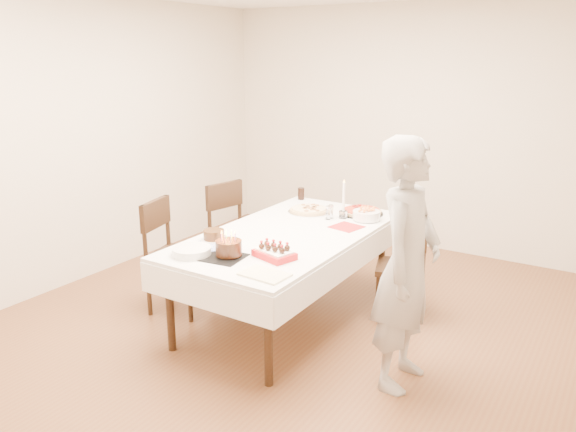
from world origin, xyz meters
The scene contains 22 objects.
floor centered at (0.00, 0.00, 0.00)m, with size 5.00×5.00×0.00m, color brown.
wall_back centered at (0.00, 2.50, 1.35)m, with size 4.50×0.04×2.70m, color beige.
wall_left centered at (-2.25, 0.00, 1.35)m, with size 0.04×5.00×2.70m, color beige.
dining_table centered at (-0.06, 0.10, 0.38)m, with size 1.14×2.14×0.75m, color white.
chair_right_savory centered at (0.71, 0.65, 0.42)m, with size 0.43×0.43×0.85m, color black, non-canonical shape.
chair_left_savory centered at (-0.81, 0.43, 0.49)m, with size 0.51×0.51×0.99m, color black, non-canonical shape.
chair_left_dessert centered at (-0.93, -0.27, 0.49)m, with size 0.50×0.50×0.98m, color black, non-canonical shape.
person centered at (1.10, -0.30, 0.84)m, with size 0.61×0.40×1.68m, color #9E9A95.
pizza_white centered at (-0.22, 0.71, 0.77)m, with size 0.38×0.38×0.04m, color beige.
pizza_pepperoni centered at (0.21, 0.93, 0.77)m, with size 0.39×0.39×0.04m, color red.
red_placemat centered at (0.28, 0.49, 0.75)m, with size 0.24×0.24×0.01m, color #B21E1E.
pasta_bowl centered at (0.33, 0.77, 0.80)m, with size 0.24×0.24×0.08m, color white.
taper_candle centered at (0.13, 0.72, 0.92)m, with size 0.08×0.08×0.35m, color white.
shaker_pair centered at (0.04, 0.61, 0.81)m, with size 0.10×0.10×0.12m, color white, non-canonical shape.
cola_glass centered at (-0.53, 1.09, 0.81)m, with size 0.06×0.06×0.12m, color black.
layer_cake centered at (-0.44, -0.38, 0.79)m, with size 0.21×0.21×0.09m, color #371F0D.
cake_board centered at (-0.13, -0.64, 0.75)m, with size 0.28×0.28×0.01m, color black.
birthday_cake centered at (-0.12, -0.60, 0.85)m, with size 0.19×0.19×0.17m, color #331B0E.
strawberry_box centered at (0.17, -0.45, 0.79)m, with size 0.29×0.19×0.07m, color #AE1316, non-canonical shape.
box_lid centered at (0.30, -0.76, 0.75)m, with size 0.31×0.21×0.03m, color beige.
plate_stack centered at (-0.37, -0.72, 0.78)m, with size 0.28×0.28×0.06m, color white.
china_plate centered at (-0.39, -0.55, 0.76)m, with size 0.28×0.28×0.01m, color white.
Camera 1 is at (2.26, -3.58, 2.14)m, focal length 35.00 mm.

